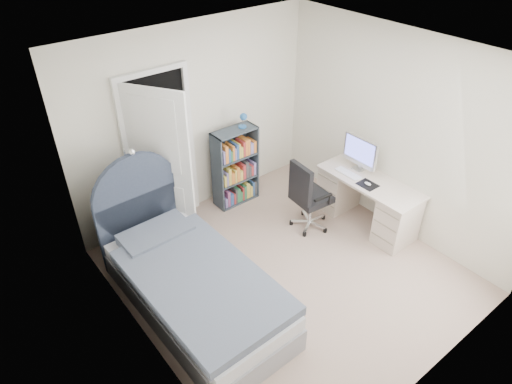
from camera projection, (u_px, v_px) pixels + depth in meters
room_shell at (291, 182)px, 4.62m from camera, size 3.50×3.70×2.60m
door at (160, 161)px, 5.39m from camera, size 0.92×0.72×2.06m
bed at (191, 282)px, 4.76m from camera, size 1.11×2.28×1.39m
nightstand at (119, 222)px, 5.42m from camera, size 0.44×0.44×0.64m
floor_lamp at (138, 214)px, 5.26m from camera, size 0.21×0.21×1.45m
bookcase at (236, 169)px, 6.23m from camera, size 0.62×0.27×1.31m
desk at (367, 199)px, 5.89m from camera, size 0.55×1.37×1.12m
office_chair at (307, 194)px, 5.71m from camera, size 0.51×0.52×0.97m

